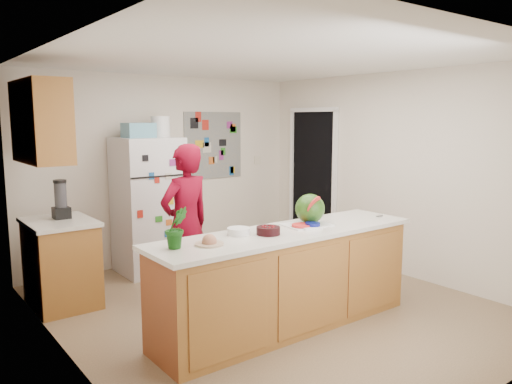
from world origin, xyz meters
TOP-DOWN VIEW (x-y plane):
  - floor at (0.00, 0.00)m, footprint 4.00×4.50m
  - wall_back at (0.00, 2.26)m, footprint 4.00×0.02m
  - wall_left at (-2.01, 0.00)m, footprint 0.02×4.50m
  - wall_right at (2.01, 0.00)m, footprint 0.02×4.50m
  - ceiling at (0.00, 0.00)m, footprint 4.00×4.50m
  - doorway at (1.99, 1.45)m, footprint 0.03×0.85m
  - peninsula_base at (-0.20, -0.50)m, footprint 2.60×0.62m
  - peninsula_top at (-0.20, -0.50)m, footprint 2.68×0.70m
  - side_counter_base at (-1.69, 1.35)m, footprint 0.60×0.80m
  - side_counter_top at (-1.69, 1.35)m, footprint 0.64×0.84m
  - upper_cabinets at (-1.82, 1.30)m, footprint 0.35×1.00m
  - refrigerator at (-0.45, 1.88)m, footprint 0.75×0.70m
  - fridge_top_bin at (-0.55, 1.88)m, footprint 0.35×0.28m
  - photo_collage at (0.75, 2.24)m, footprint 0.95×0.01m
  - person at (-0.62, 0.63)m, footprint 0.67×0.51m
  - blender_appliance at (-1.64, 1.42)m, footprint 0.12×0.12m
  - cutting_board at (0.10, -0.44)m, footprint 0.47×0.38m
  - watermelon at (0.16, -0.42)m, footprint 0.28×0.28m
  - watermelon_slice at (-0.01, -0.49)m, footprint 0.19×0.19m
  - cherry_bowl at (-0.43, -0.52)m, footprint 0.22×0.22m
  - white_bowl at (-0.64, -0.36)m, footprint 0.21×0.21m
  - cobalt_bowl at (0.07, -0.55)m, footprint 0.16×0.16m
  - plate at (-1.04, -0.52)m, footprint 0.27×0.27m
  - paper_towel at (0.03, -0.56)m, footprint 0.22×0.20m
  - keys at (1.00, -0.58)m, footprint 0.09×0.06m
  - potted_plant at (-1.30, -0.45)m, footprint 0.20×0.17m

SIDE VIEW (x-z plane):
  - floor at x=0.00m, z-range -0.02..0.00m
  - side_counter_base at x=-1.69m, z-range 0.00..0.86m
  - peninsula_base at x=-0.20m, z-range 0.00..0.88m
  - person at x=-0.62m, z-range 0.00..1.68m
  - refrigerator at x=-0.45m, z-range 0.00..1.70m
  - side_counter_top at x=-1.69m, z-range 0.86..0.90m
  - peninsula_top at x=-0.20m, z-range 0.88..0.92m
  - cutting_board at x=0.10m, z-range 0.92..0.93m
  - keys at x=1.00m, z-range 0.92..0.93m
  - plate at x=-1.04m, z-range 0.92..0.94m
  - paper_towel at x=0.03m, z-range 0.92..0.94m
  - watermelon_slice at x=-0.01m, z-range 0.93..0.95m
  - cobalt_bowl at x=0.07m, z-range 0.92..0.97m
  - white_bowl at x=-0.64m, z-range 0.92..0.98m
  - cherry_bowl at x=-0.43m, z-range 0.92..0.99m
  - doorway at x=1.99m, z-range 0.00..2.04m
  - watermelon at x=0.16m, z-range 0.93..1.22m
  - potted_plant at x=-1.30m, z-range 0.92..1.25m
  - blender_appliance at x=-1.64m, z-range 0.90..1.28m
  - wall_back at x=0.00m, z-range 0.00..2.50m
  - wall_left at x=-2.01m, z-range 0.00..2.50m
  - wall_right at x=2.01m, z-range 0.00..2.50m
  - photo_collage at x=0.75m, z-range 1.08..2.02m
  - fridge_top_bin at x=-0.55m, z-range 1.70..1.88m
  - upper_cabinets at x=-1.82m, z-range 1.50..2.30m
  - ceiling at x=0.00m, z-range 2.50..2.52m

